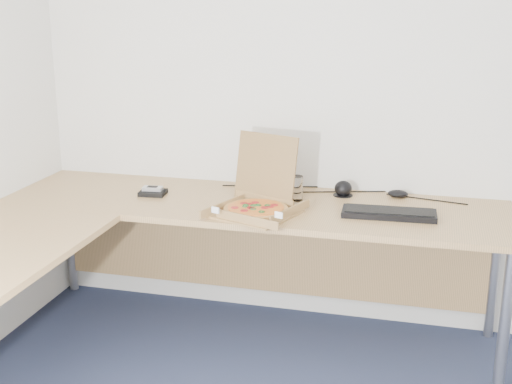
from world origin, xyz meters
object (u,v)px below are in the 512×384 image
(drinking_glass, at_px, (296,188))
(keyboard, at_px, (389,214))
(wallet, at_px, (153,193))
(desk, at_px, (159,230))
(pizza_box, at_px, (257,205))

(drinking_glass, bearing_deg, keyboard, -17.61)
(drinking_glass, xyz_separation_m, wallet, (-0.73, -0.09, -0.05))
(keyboard, bearing_deg, drinking_glass, 159.66)
(desk, distance_m, pizza_box, 0.47)
(desk, height_order, drinking_glass, drinking_glass)
(desk, relative_size, pizza_box, 6.36)
(pizza_box, height_order, keyboard, pizza_box)
(desk, bearing_deg, keyboard, 20.21)
(drinking_glass, height_order, wallet, drinking_glass)
(drinking_glass, distance_m, wallet, 0.74)
(wallet, bearing_deg, desk, -69.54)
(pizza_box, distance_m, keyboard, 0.62)
(drinking_glass, bearing_deg, pizza_box, -117.31)
(desk, xyz_separation_m, keyboard, (1.00, 0.37, 0.04))
(desk, relative_size, drinking_glass, 20.20)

